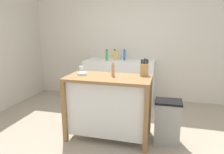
{
  "coord_description": "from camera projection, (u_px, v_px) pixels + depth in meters",
  "views": [
    {
      "loc": [
        0.68,
        -2.56,
        1.59
      ],
      "look_at": [
        -0.07,
        0.34,
        0.88
      ],
      "focal_mm": 32.9,
      "sensor_mm": 36.0,
      "label": 1
    }
  ],
  "objects": [
    {
      "name": "ground_plane",
      "position": [
        111.0,
        142.0,
        2.95
      ],
      "size": [
        5.84,
        5.84,
        0.0
      ],
      "primitive_type": "plane",
      "color": "gray",
      "rests_on": "ground"
    },
    {
      "name": "wall_back",
      "position": [
        135.0,
        42.0,
        4.6
      ],
      "size": [
        4.84,
        0.1,
        2.6
      ],
      "primitive_type": "cube",
      "color": "beige",
      "rests_on": "ground"
    },
    {
      "name": "bottle_spray_cleaner",
      "position": [
        124.0,
        55.0,
        4.47
      ],
      "size": [
        0.05,
        0.05,
        0.24
      ],
      "color": "blue",
      "rests_on": "sink_counter"
    },
    {
      "name": "bowl_ceramic_small",
      "position": [
        82.0,
        74.0,
        2.98
      ],
      "size": [
        0.14,
        0.14,
        0.04
      ],
      "color": "silver",
      "rests_on": "kitchen_island"
    },
    {
      "name": "trash_bin",
      "position": [
        167.0,
        122.0,
        2.87
      ],
      "size": [
        0.36,
        0.28,
        0.63
      ],
      "color": "gray",
      "rests_on": "ground"
    },
    {
      "name": "pepper_grinder",
      "position": [
        113.0,
        70.0,
        2.9
      ],
      "size": [
        0.04,
        0.04,
        0.2
      ],
      "color": "tan",
      "rests_on": "kitchen_island"
    },
    {
      "name": "bottle_hand_soap",
      "position": [
        107.0,
        55.0,
        4.38
      ],
      "size": [
        0.06,
        0.06,
        0.24
      ],
      "color": "green",
      "rests_on": "sink_counter"
    },
    {
      "name": "knife_block",
      "position": [
        144.0,
        69.0,
        2.93
      ],
      "size": [
        0.11,
        0.09,
        0.25
      ],
      "color": "tan",
      "rests_on": "kitchen_island"
    },
    {
      "name": "bottle_dish_soap",
      "position": [
        115.0,
        55.0,
        4.47
      ],
      "size": [
        0.06,
        0.06,
        0.24
      ],
      "color": "yellow",
      "rests_on": "sink_counter"
    },
    {
      "name": "kitchen_island",
      "position": [
        109.0,
        104.0,
        2.98
      ],
      "size": [
        1.2,
        0.6,
        0.93
      ],
      "color": "olive",
      "rests_on": "ground"
    },
    {
      "name": "sink_counter",
      "position": [
        119.0,
        81.0,
        4.53
      ],
      "size": [
        1.5,
        0.6,
        0.91
      ],
      "color": "silver",
      "rests_on": "ground"
    },
    {
      "name": "sink_faucet",
      "position": [
        121.0,
        55.0,
        4.54
      ],
      "size": [
        0.02,
        0.02,
        0.22
      ],
      "color": "#B7BCC1",
      "rests_on": "sink_counter"
    },
    {
      "name": "drinking_cup",
      "position": [
        81.0,
        70.0,
        3.12
      ],
      "size": [
        0.07,
        0.07,
        0.1
      ],
      "color": "silver",
      "rests_on": "kitchen_island"
    }
  ]
}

